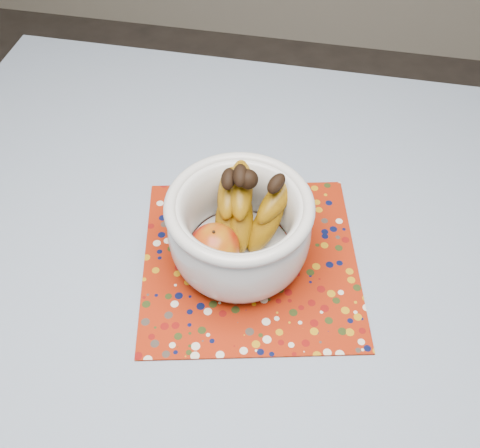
# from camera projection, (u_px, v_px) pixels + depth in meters

# --- Properties ---
(table) EXTENTS (1.20, 1.20, 0.75)m
(table) POSITION_uv_depth(u_px,v_px,m) (228.00, 329.00, 0.96)
(table) COLOR brown
(table) RESTS_ON ground
(tablecloth) EXTENTS (1.32, 1.32, 0.01)m
(tablecloth) POSITION_uv_depth(u_px,v_px,m) (227.00, 303.00, 0.90)
(tablecloth) COLOR slate
(tablecloth) RESTS_ON table
(placemat) EXTENTS (0.43, 0.43, 0.00)m
(placemat) POSITION_uv_depth(u_px,v_px,m) (250.00, 261.00, 0.94)
(placemat) COLOR maroon
(placemat) RESTS_ON tablecloth
(fruit_bowl) EXTENTS (0.24, 0.23, 0.17)m
(fruit_bowl) POSITION_uv_depth(u_px,v_px,m) (242.00, 223.00, 0.89)
(fruit_bowl) COLOR silver
(fruit_bowl) RESTS_ON placemat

